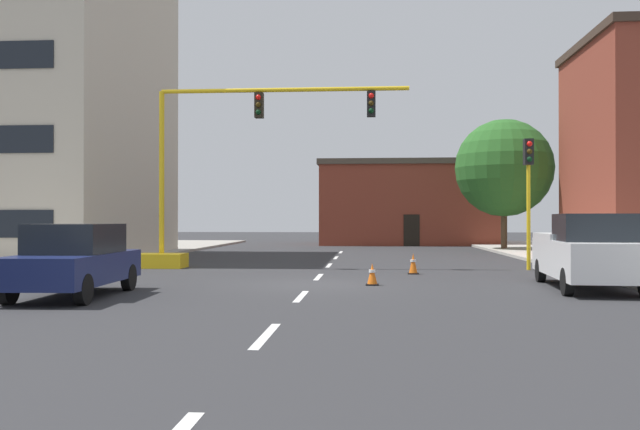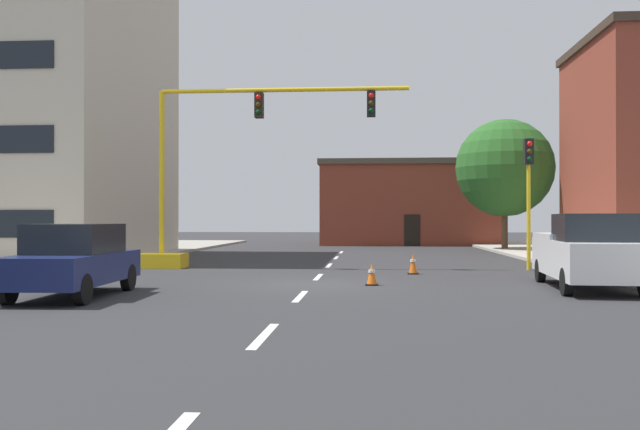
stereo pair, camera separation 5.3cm
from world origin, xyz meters
name	(u,v)px [view 2 (the right image)]	position (x,y,z in m)	size (l,w,h in m)	color
ground_plane	(311,284)	(0.00, 0.00, 0.00)	(160.00, 160.00, 0.00)	#2D2D30
sidewalk_left	(51,262)	(-11.57, 8.00, 0.07)	(6.00, 56.00, 0.14)	#9E998E
sidewalk_right	(626,265)	(11.57, 8.00, 0.07)	(6.00, 56.00, 0.14)	#B2ADA3
lane_stripe_seg_1	(264,335)	(0.00, -8.50, 0.00)	(0.16, 2.40, 0.01)	silver
lane_stripe_seg_2	(300,296)	(0.00, -3.00, 0.00)	(0.16, 2.40, 0.01)	silver
lane_stripe_seg_3	(318,277)	(0.00, 2.50, 0.00)	(0.16, 2.40, 0.01)	silver
lane_stripe_seg_4	(329,265)	(0.00, 8.00, 0.00)	(0.16, 2.40, 0.01)	silver
lane_stripe_seg_5	(336,258)	(0.00, 13.50, 0.00)	(0.16, 2.40, 0.01)	silver
lane_stripe_seg_6	(341,252)	(0.00, 19.00, 0.00)	(0.16, 2.40, 0.01)	silver
building_tall_left	(7,85)	(-16.39, 13.24, 8.54)	(14.00, 13.50, 17.07)	beige
building_brick_center	(409,203)	(4.51, 32.35, 3.07)	(13.17, 9.01, 6.12)	brown
traffic_signal_gantry	(197,207)	(-4.92, 6.23, 2.32)	(10.32, 1.20, 6.83)	yellow
traffic_light_pole_right	(529,174)	(7.44, 6.10, 3.53)	(0.32, 0.47, 4.80)	yellow
tree_right_far	(505,168)	(9.53, 21.44, 4.89)	(5.74, 5.74, 7.76)	brown
pickup_truck_white	(588,252)	(7.43, -0.71, 0.97)	(2.39, 5.53, 1.99)	white
sedan_navy_near_left	(74,260)	(-5.39, -3.48, 0.89)	(2.01, 4.56, 1.74)	navy
traffic_cone_roadside_a	(372,274)	(1.71, -0.10, 0.30)	(0.36, 0.36, 0.62)	black
traffic_cone_roadside_b	(413,264)	(3.10, 3.91, 0.35)	(0.36, 0.36, 0.71)	black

